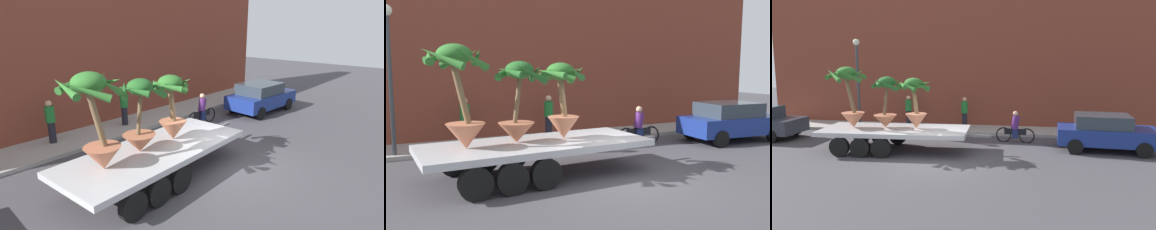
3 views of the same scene
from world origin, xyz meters
The scene contains 12 objects.
ground_plane centered at (0.00, 0.00, 0.00)m, with size 60.00×60.00×0.00m, color #423F44.
sidewalk centered at (0.00, 6.10, 0.07)m, with size 24.00×2.20×0.15m, color #A39E99.
building_facade centered at (0.00, 7.80, 4.07)m, with size 24.00×1.20×8.14m, color brown.
flatbed_trailer centered at (-2.34, 1.34, 0.78)m, with size 7.33×2.84×0.98m.
potted_palm_rear centered at (-2.55, 1.53, 2.03)m, with size 1.39×1.44×2.22m.
potted_palm_middle centered at (-1.24, 1.52, 2.12)m, with size 1.55×1.57×2.18m.
potted_palm_front centered at (-4.11, 1.32, 2.34)m, with size 1.71×1.70×2.64m.
cyclist centered at (2.97, 3.78, 0.67)m, with size 1.84×0.37×1.54m.
parked_car centered at (6.84, 2.86, 0.83)m, with size 4.23×2.20×1.58m.
pedestrian_near_gate centered at (0.14, 6.08, 1.04)m, with size 0.36×0.36×1.71m.
pedestrian_far_left centered at (-3.13, 6.36, 1.04)m, with size 0.36×0.36×1.71m.
street_lamp centered at (-5.62, 5.30, 3.23)m, with size 0.36×0.36×4.83m.
Camera 2 is at (-5.77, -8.85, 3.11)m, focal length 37.22 mm.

